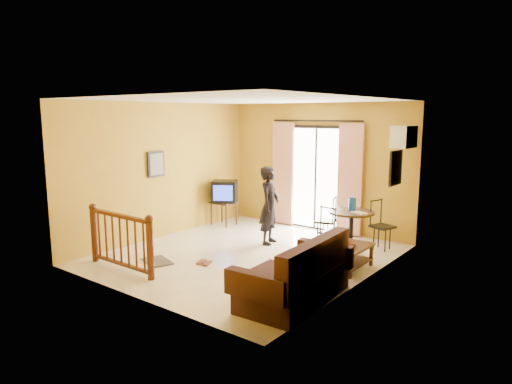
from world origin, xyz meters
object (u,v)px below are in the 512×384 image
Objects in this scene: standing_person at (269,205)px; sofa at (298,277)px; television at (225,191)px; dining_table at (351,219)px; coffee_table at (350,254)px.

sofa is at bearing -152.36° from standing_person.
standing_person reaches higher than sofa.
dining_table is (3.17, 0.07, -0.22)m from television.
dining_table reaches higher than coffee_table.
coffee_table is 0.47× the size of sofa.
television is 0.83× the size of dining_table.
coffee_table is 1.63m from sofa.
coffee_table is 2.10m from standing_person.
standing_person is (-1.44, -0.69, 0.20)m from dining_table.
coffee_table is 0.58× the size of standing_person.
dining_table is 0.57× the size of standing_person.
television is 1.84m from standing_person.
sofa is (3.73, -2.71, -0.46)m from television.
television is 3.18m from dining_table.
dining_table is at bearing 115.47° from coffee_table.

